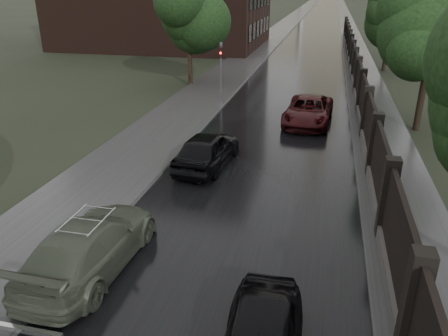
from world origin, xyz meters
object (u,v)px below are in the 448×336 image
traffic_light (221,68)px  volga_sedan (90,245)px  tree_left_far (188,15)px  hatchback_left (207,150)px  tree_right_c (391,14)px  tree_right_b (432,37)px  car_right_far (308,111)px

traffic_light → volga_sedan: (0.74, -18.63, -1.63)m
traffic_light → tree_left_far: bearing=126.5°
tree_left_far → traffic_light: size_ratio=1.85×
volga_sedan → hatchback_left: size_ratio=1.14×
volga_sedan → hatchback_left: 8.05m
tree_right_c → tree_right_b: bearing=-90.0°
tree_left_far → tree_right_c: 18.45m
hatchback_left → car_right_far: bearing=-112.7°
tree_right_b → tree_right_c: bearing=90.0°
tree_left_far → tree_right_c: bearing=32.8°
traffic_light → hatchback_left: 10.97m
tree_right_c → volga_sedan: bearing=-108.2°
tree_right_c → volga_sedan: 35.66m
tree_right_b → car_right_far: size_ratio=1.29×
traffic_light → hatchback_left: bearing=-79.7°
tree_left_far → volga_sedan: bearing=-79.4°
tree_left_far → traffic_light: bearing=-53.5°
tree_right_b → volga_sedan: bearing=-125.3°
volga_sedan → car_right_far: bearing=-107.0°
hatchback_left → volga_sedan: bearing=86.4°
tree_right_b → traffic_light: tree_right_b is taller
volga_sedan → car_right_far: (5.16, 15.46, -0.01)m
tree_right_c → car_right_far: 19.57m
tree_right_c → car_right_far: (-5.90, -18.18, -4.20)m
volga_sedan → car_right_far: 16.30m
volga_sedan → car_right_far: volga_sedan is taller
traffic_light → car_right_far: 6.90m
tree_left_far → traffic_light: tree_left_far is taller
tree_right_b → volga_sedan: (-11.06, -15.64, -4.18)m
volga_sedan → hatchback_left: (1.21, 7.96, 0.03)m
traffic_light → volga_sedan: 18.72m
hatchback_left → car_right_far: hatchback_left is taller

